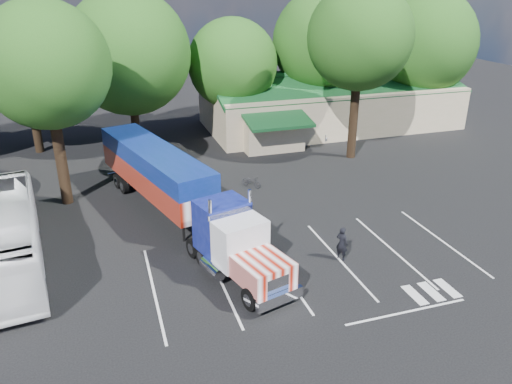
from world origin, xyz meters
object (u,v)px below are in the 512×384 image
object	(u,v)px
tour_bus	(8,236)
silver_sedan	(303,133)
bicycle	(252,181)
semi_truck	(173,185)
woman	(342,243)

from	to	relation	value
tour_bus	silver_sedan	world-z (taller)	tour_bus
bicycle	semi_truck	bearing A→B (deg)	175.58
bicycle	silver_sedan	distance (m)	12.00
bicycle	tour_bus	world-z (taller)	tour_bus
semi_truck	bicycle	bearing A→B (deg)	15.79
tour_bus	silver_sedan	bearing A→B (deg)	27.39
semi_truck	silver_sedan	bearing A→B (deg)	27.09
semi_truck	bicycle	xyz separation A→B (m)	(6.04, 3.74, -1.92)
tour_bus	silver_sedan	distance (m)	27.25
semi_truck	silver_sedan	xyz separation A→B (m)	(13.79, 12.90, -1.61)
semi_truck	woman	bearing A→B (deg)	-59.26
woman	silver_sedan	world-z (taller)	woman
woman	bicycle	distance (m)	10.96
woman	tour_bus	bearing A→B (deg)	43.86
bicycle	silver_sedan	size ratio (longest dim) A/B	0.36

